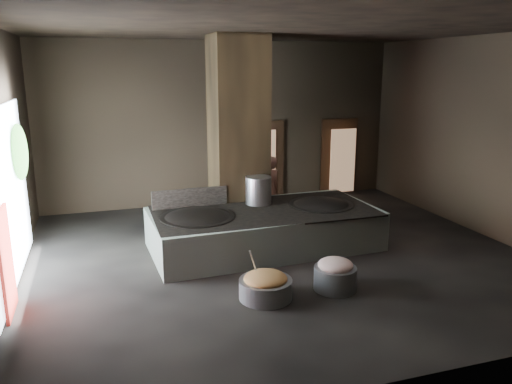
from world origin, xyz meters
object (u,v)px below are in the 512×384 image
object	(u,v)px
stock_pot	(258,190)
veg_basin	(266,289)
wok_right	(321,208)
meat_basin	(335,278)
wok_left	(198,221)
hearth_platform	(264,229)
cook	(269,190)

from	to	relation	value
stock_pot	veg_basin	bearing A→B (deg)	-105.66
wok_right	meat_basin	size ratio (longest dim) A/B	1.88
wok_left	wok_right	xyz separation A→B (m)	(2.80, 0.10, 0.00)
hearth_platform	wok_left	xyz separation A→B (m)	(-1.45, -0.05, 0.34)
cook	meat_basin	bearing A→B (deg)	65.81
stock_pot	cook	bearing A→B (deg)	58.62
cook	veg_basin	world-z (taller)	cook
wok_right	stock_pot	size ratio (longest dim) A/B	2.25
wok_left	veg_basin	size ratio (longest dim) A/B	1.67
wok_left	stock_pot	size ratio (longest dim) A/B	2.42
wok_left	wok_right	bearing A→B (deg)	2.05
wok_left	cook	bearing A→B (deg)	37.13
hearth_platform	veg_basin	distance (m)	2.47
wok_left	cook	size ratio (longest dim) A/B	0.88
stock_pot	cook	size ratio (longest dim) A/B	0.36
wok_right	meat_basin	xyz separation A→B (m)	(-0.84, -2.43, -0.55)
hearth_platform	wok_left	distance (m)	1.49
wok_left	wok_right	distance (m)	2.80
stock_pot	veg_basin	distance (m)	3.15
wok_left	stock_pot	xyz separation A→B (m)	(1.50, 0.60, 0.38)
stock_pot	wok_right	bearing A→B (deg)	-21.04
stock_pot	cook	distance (m)	1.20
hearth_platform	wok_right	distance (m)	1.39
veg_basin	meat_basin	xyz separation A→B (m)	(1.27, -0.04, 0.04)
hearth_platform	stock_pot	distance (m)	0.90
cook	wok_left	bearing A→B (deg)	15.07
stock_pot	meat_basin	size ratio (longest dim) A/B	0.83
hearth_platform	stock_pot	size ratio (longest dim) A/B	7.67
hearth_platform	meat_basin	bearing A→B (deg)	-80.56
wok_left	meat_basin	world-z (taller)	wok_left
veg_basin	meat_basin	distance (m)	1.27
veg_basin	meat_basin	bearing A→B (deg)	-1.62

